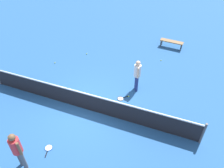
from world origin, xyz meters
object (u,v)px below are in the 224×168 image
at_px(player_near_side, 137,73).
at_px(courtside_bench, 172,42).
at_px(tennis_racket_far_player, 48,148).
at_px(player_far_side, 17,149).
at_px(tennis_racket_near_player, 121,98).
at_px(tennis_ball_baseline, 55,63).
at_px(tennis_ball_near_player, 129,96).
at_px(tennis_ball_midcourt, 161,60).
at_px(tennis_ball_by_net, 87,54).

xyz_separation_m(player_near_side, courtside_bench, (-0.91, -5.14, -0.59)).
height_order(player_near_side, tennis_racket_far_player, player_near_side).
height_order(player_far_side, tennis_racket_near_player, player_far_side).
bearing_deg(tennis_ball_baseline, tennis_ball_near_player, 166.08).
bearing_deg(tennis_ball_midcourt, tennis_racket_near_player, 75.01).
distance_m(player_near_side, tennis_racket_near_player, 1.45).
bearing_deg(tennis_ball_near_player, tennis_ball_midcourt, -101.69).
xyz_separation_m(tennis_ball_by_net, tennis_ball_midcourt, (-4.59, -0.98, 0.00)).
height_order(tennis_racket_near_player, tennis_ball_baseline, tennis_ball_baseline).
xyz_separation_m(tennis_racket_far_player, tennis_ball_near_player, (-1.92, -3.94, 0.02)).
relative_size(tennis_ball_by_net, tennis_ball_baseline, 1.00).
xyz_separation_m(player_far_side, tennis_racket_far_player, (-0.37, -0.91, -1.00)).
xyz_separation_m(tennis_racket_near_player, tennis_ball_baseline, (4.78, -1.52, 0.02)).
relative_size(tennis_ball_by_net, courtside_bench, 0.04).
bearing_deg(tennis_ball_baseline, tennis_ball_midcourt, -155.92).
bearing_deg(tennis_ball_near_player, tennis_racket_near_player, 40.42).
height_order(tennis_racket_near_player, tennis_ball_near_player, tennis_ball_near_player).
height_order(tennis_ball_near_player, tennis_ball_by_net, same).
bearing_deg(tennis_ball_midcourt, tennis_racket_far_player, 70.80).
bearing_deg(player_far_side, tennis_ball_near_player, -115.24).
bearing_deg(courtside_bench, tennis_ball_by_net, 30.90).
bearing_deg(tennis_racket_near_player, player_far_side, 66.67).
height_order(player_near_side, courtside_bench, player_near_side).
distance_m(tennis_ball_near_player, tennis_ball_by_net, 4.78).
bearing_deg(tennis_ball_baseline, tennis_ball_by_net, -128.18).
xyz_separation_m(tennis_ball_by_net, courtside_bench, (-4.86, -2.91, 0.38)).
bearing_deg(tennis_ball_near_player, tennis_ball_by_net, -37.61).
distance_m(player_near_side, player_far_side, 6.05).
height_order(tennis_ball_by_net, tennis_ball_midcourt, same).
bearing_deg(tennis_ball_baseline, tennis_racket_far_player, 121.30).
relative_size(tennis_ball_near_player, tennis_ball_baseline, 1.00).
bearing_deg(player_near_side, tennis_racket_near_player, 63.69).
height_order(tennis_ball_by_net, tennis_ball_baseline, same).
height_order(player_near_side, tennis_ball_baseline, player_near_side).
distance_m(tennis_racket_far_player, tennis_ball_midcourt, 8.30).
height_order(tennis_racket_near_player, tennis_ball_by_net, tennis_ball_by_net).
xyz_separation_m(player_near_side, tennis_ball_midcourt, (-0.65, -3.21, -0.98)).
bearing_deg(player_near_side, tennis_racket_far_player, 65.76).
bearing_deg(tennis_ball_by_net, tennis_racket_far_player, 105.19).
bearing_deg(tennis_racket_far_player, player_far_side, 68.16).
distance_m(player_near_side, tennis_ball_midcourt, 3.42).
xyz_separation_m(tennis_ball_midcourt, tennis_ball_baseline, (5.89, 2.63, 0.00)).
relative_size(player_near_side, tennis_racket_far_player, 2.80).
distance_m(tennis_racket_near_player, tennis_ball_baseline, 5.02).
relative_size(tennis_racket_far_player, courtside_bench, 0.40).
relative_size(tennis_racket_far_player, tennis_ball_near_player, 9.20).
bearing_deg(tennis_racket_near_player, tennis_ball_by_net, -42.42).
bearing_deg(tennis_racket_far_player, tennis_ball_by_net, -74.81).
xyz_separation_m(tennis_racket_near_player, tennis_ball_near_player, (-0.31, -0.26, 0.02)).
relative_size(player_far_side, tennis_ball_baseline, 25.76).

